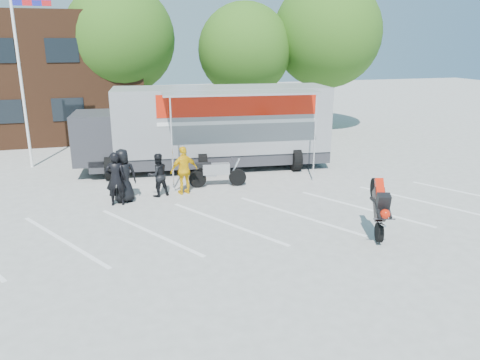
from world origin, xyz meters
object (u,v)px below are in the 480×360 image
tree_right (327,34)px  transporter_truck (211,168)px  tree_mid (245,50)px  spectator_leather_c (158,175)px  spectator_hivis (184,170)px  tree_left (120,39)px  stunt_bike_rider (373,234)px  spectator_leather_b (116,179)px  parked_motorcycle (218,186)px  flagpole (24,51)px  spectator_leather_a (123,176)px

tree_right → transporter_truck: (-8.78, -6.94, -5.88)m
tree_mid → transporter_truck: (-3.78, -7.44, -4.94)m
tree_mid → spectator_leather_c: (-6.50, -10.74, -4.15)m
spectator_hivis → tree_mid: bearing=-130.3°
tree_left → stunt_bike_rider: (6.11, -17.09, -5.57)m
spectator_leather_b → spectator_hivis: size_ratio=1.05×
tree_left → spectator_hivis: bearing=-82.9°
parked_motorcycle → spectator_leather_b: 4.10m
flagpole → spectator_leather_a: size_ratio=4.21×
flagpole → stunt_bike_rider: 15.99m
parked_motorcycle → stunt_bike_rider: 6.72m
tree_left → parked_motorcycle: size_ratio=3.79×
tree_left → transporter_truck: bearing=-69.1°
spectator_leather_a → spectator_leather_c: 1.28m
transporter_truck → spectator_hivis: spectator_hivis is taller
flagpole → parked_motorcycle: 10.15m
tree_right → tree_mid: bearing=174.3°
tree_left → spectator_leather_c: bearing=-87.6°
tree_right → spectator_leather_b: tree_right is taller
tree_left → flagpole: bearing=-125.3°
flagpole → stunt_bike_rider: bearing=-47.0°
spectator_leather_a → spectator_leather_b: bearing=36.6°
parked_motorcycle → spectator_leather_c: size_ratio=1.43×
stunt_bike_rider → spectator_leather_a: (-6.84, 5.03, 0.95)m
spectator_leather_a → spectator_hivis: bearing=-179.5°
spectator_leather_c → tree_left: bearing=-103.2°
stunt_bike_rider → spectator_hivis: size_ratio=1.06×
tree_mid → stunt_bike_rider: size_ratio=4.07×
tree_left → tree_mid: 7.10m
transporter_truck → spectator_hivis: size_ratio=6.27×
spectator_hivis → tree_left: bearing=-95.9°
flagpole → spectator_leather_c: flagpole is taller
transporter_truck → spectator_leather_a: spectator_leather_a is taller
tree_left → spectator_hivis: tree_left is taller
transporter_truck → spectator_hivis: bearing=-112.3°
tree_mid → transporter_truck: tree_mid is taller
flagpole → tree_left: 7.37m
stunt_bike_rider → spectator_leather_b: 8.61m
spectator_leather_a → spectator_leather_b: (-0.26, -0.26, -0.01)m
flagpole → tree_right: bearing=15.5°
flagpole → stunt_bike_rider: size_ratio=4.24×
spectator_leather_a → parked_motorcycle: bearing=-174.6°
stunt_bike_rider → spectator_leather_b: spectator_leather_b is taller
stunt_bike_rider → spectator_leather_a: spectator_leather_a is taller
parked_motorcycle → spectator_leather_c: 2.54m
parked_motorcycle → spectator_hivis: size_ratio=1.28×
parked_motorcycle → spectator_leather_a: size_ratio=1.20×
parked_motorcycle → spectator_leather_a: bearing=110.7°
spectator_leather_a → spectator_leather_c: size_ratio=1.19×
parked_motorcycle → spectator_leather_c: spectator_leather_c is taller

